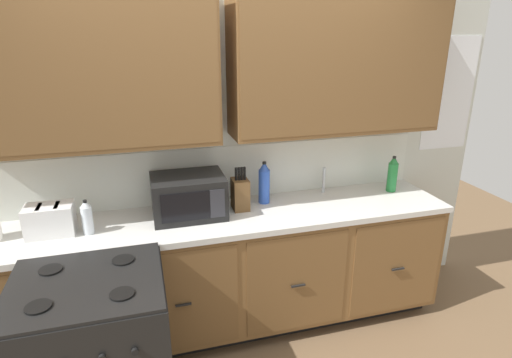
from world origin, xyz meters
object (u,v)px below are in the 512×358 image
(knife_block, at_px, (240,194))
(bottle_clear, at_px, (87,217))
(bottle_green, at_px, (392,174))
(toaster, at_px, (50,220))
(stove_range, at_px, (97,358))
(bottle_blue, at_px, (264,183))
(microwave, at_px, (188,196))

(knife_block, height_order, bottle_clear, knife_block)
(bottle_green, distance_m, bottle_clear, 2.22)
(toaster, bearing_deg, knife_block, 2.88)
(stove_range, relative_size, knife_block, 3.06)
(bottle_green, bearing_deg, bottle_blue, 177.44)
(microwave, bearing_deg, stove_range, -131.07)
(toaster, bearing_deg, stove_range, -68.86)
(microwave, height_order, bottle_blue, bottle_blue)
(toaster, height_order, bottle_blue, bottle_blue)
(bottle_green, bearing_deg, microwave, -178.92)
(bottle_clear, bearing_deg, bottle_blue, 8.60)
(knife_block, xyz_separation_m, bottle_clear, (-0.99, -0.11, -0.01))
(bottle_clear, bearing_deg, microwave, 9.32)
(stove_range, relative_size, bottle_clear, 4.27)
(bottle_blue, distance_m, bottle_clear, 1.20)
(bottle_blue, relative_size, bottle_green, 1.10)
(toaster, bearing_deg, microwave, 3.49)
(microwave, relative_size, bottle_blue, 1.55)
(stove_range, bearing_deg, toaster, 111.14)
(microwave, xyz_separation_m, toaster, (-0.85, -0.05, -0.04))
(toaster, xyz_separation_m, bottle_green, (2.43, 0.08, 0.04))
(microwave, xyz_separation_m, bottle_blue, (0.55, 0.08, 0.01))
(microwave, bearing_deg, bottle_green, 1.08)
(bottle_blue, bearing_deg, toaster, -174.81)
(microwave, distance_m, bottle_blue, 0.56)
(knife_block, relative_size, bottle_clear, 1.39)
(stove_range, xyz_separation_m, toaster, (-0.25, 0.64, 0.55))
(stove_range, height_order, toaster, toaster)
(bottle_blue, height_order, bottle_green, bottle_blue)
(microwave, height_order, bottle_clear, microwave)
(bottle_green, relative_size, bottle_clear, 1.27)
(stove_range, distance_m, microwave, 1.09)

